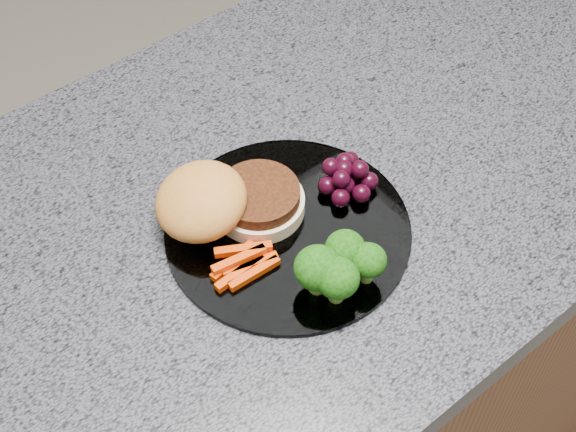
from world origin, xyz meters
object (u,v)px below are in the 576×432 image
(island_cabinet, at_px, (303,372))
(plate, at_px, (288,230))
(grape_bunch, at_px, (347,177))
(burger, at_px, (222,204))

(island_cabinet, height_order, plate, plate)
(plate, distance_m, grape_bunch, 0.09)
(plate, height_order, grape_bunch, grape_bunch)
(island_cabinet, height_order, burger, burger)
(plate, xyz_separation_m, grape_bunch, (0.09, 0.01, 0.02))
(plate, relative_size, grape_bunch, 4.01)
(plate, bearing_deg, grape_bunch, 3.74)
(grape_bunch, bearing_deg, burger, 159.52)
(island_cabinet, distance_m, plate, 0.48)
(grape_bunch, bearing_deg, island_cabinet, 106.25)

